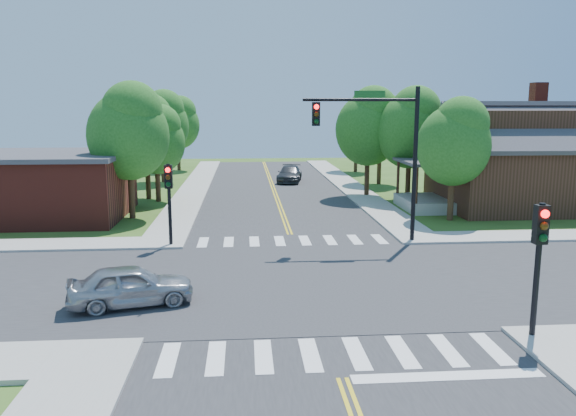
{
  "coord_description": "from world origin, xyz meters",
  "views": [
    {
      "loc": [
        -2.21,
        -19.57,
        6.3
      ],
      "look_at": [
        -0.45,
        3.01,
        2.2
      ],
      "focal_mm": 35.0,
      "sensor_mm": 36.0,
      "label": 1
    }
  ],
  "objects": [
    {
      "name": "ground",
      "position": [
        0.0,
        0.0,
        0.0
      ],
      "size": [
        100.0,
        100.0,
        0.0
      ],
      "primitive_type": "plane",
      "color": "#33531A",
      "rests_on": "ground"
    },
    {
      "name": "road_ns",
      "position": [
        0.0,
        0.0,
        0.02
      ],
      "size": [
        10.0,
        90.0,
        0.04
      ],
      "primitive_type": "cube",
      "color": "#2D2D30",
      "rests_on": "ground"
    },
    {
      "name": "road_ew",
      "position": [
        0.0,
        0.0,
        0.03
      ],
      "size": [
        90.0,
        10.0,
        0.04
      ],
      "primitive_type": "cube",
      "color": "#2D2D30",
      "rests_on": "ground"
    },
    {
      "name": "intersection_patch",
      "position": [
        0.0,
        0.0,
        0.0
      ],
      "size": [
        10.2,
        10.2,
        0.06
      ],
      "primitive_type": "cube",
      "color": "#2D2D30",
      "rests_on": "ground"
    },
    {
      "name": "sidewalk_ne",
      "position": [
        15.82,
        15.82,
        0.07
      ],
      "size": [
        40.0,
        40.0,
        0.14
      ],
      "color": "#9E9B93",
      "rests_on": "ground"
    },
    {
      "name": "sidewalk_nw",
      "position": [
        -15.82,
        15.82,
        0.07
      ],
      "size": [
        40.0,
        40.0,
        0.14
      ],
      "color": "#9E9B93",
      "rests_on": "ground"
    },
    {
      "name": "crosswalk_north",
      "position": [
        0.0,
        6.2,
        0.05
      ],
      "size": [
        8.85,
        2.0,
        0.01
      ],
      "color": "white",
      "rests_on": "ground"
    },
    {
      "name": "crosswalk_south",
      "position": [
        0.0,
        -6.2,
        0.05
      ],
      "size": [
        8.85,
        2.0,
        0.01
      ],
      "color": "white",
      "rests_on": "ground"
    },
    {
      "name": "centerline",
      "position": [
        0.0,
        0.0,
        0.05
      ],
      "size": [
        0.3,
        90.0,
        0.01
      ],
      "color": "yellow",
      "rests_on": "ground"
    },
    {
      "name": "stop_bar",
      "position": [
        2.5,
        -7.6,
        0.0
      ],
      "size": [
        4.6,
        0.45,
        0.09
      ],
      "primitive_type": "cube",
      "color": "white",
      "rests_on": "ground"
    },
    {
      "name": "signal_mast_ne",
      "position": [
        3.91,
        5.59,
        4.85
      ],
      "size": [
        5.3,
        0.42,
        7.2
      ],
      "color": "black",
      "rests_on": "ground"
    },
    {
      "name": "signal_pole_se",
      "position": [
        5.6,
        -5.62,
        2.66
      ],
      "size": [
        0.34,
        0.42,
        3.8
      ],
      "color": "black",
      "rests_on": "ground"
    },
    {
      "name": "signal_pole_nw",
      "position": [
        -5.6,
        5.58,
        2.66
      ],
      "size": [
        0.34,
        0.42,
        3.8
      ],
      "color": "black",
      "rests_on": "ground"
    },
    {
      "name": "house_ne",
      "position": [
        15.11,
        14.23,
        3.33
      ],
      "size": [
        13.05,
        8.8,
        7.11
      ],
      "color": "black",
      "rests_on": "ground"
    },
    {
      "name": "building_nw",
      "position": [
        -14.2,
        13.2,
        1.88
      ],
      "size": [
        10.4,
        8.4,
        3.73
      ],
      "color": "maroon",
      "rests_on": "ground"
    },
    {
      "name": "tree_e_a",
      "position": [
        9.38,
        10.57,
        4.5
      ],
      "size": [
        4.05,
        3.84,
        6.88
      ],
      "color": "#382314",
      "rests_on": "ground"
    },
    {
      "name": "tree_e_b",
      "position": [
        8.94,
        17.45,
        5.05
      ],
      "size": [
        4.53,
        4.3,
        7.7
      ],
      "color": "#382314",
      "rests_on": "ground"
    },
    {
      "name": "tree_e_c",
      "position": [
        8.93,
        25.68,
        4.83
      ],
      "size": [
        4.34,
        4.12,
        7.37
      ],
      "color": "#382314",
      "rests_on": "ground"
    },
    {
      "name": "tree_e_d",
      "position": [
        8.76,
        34.62,
        4.54
      ],
      "size": [
        4.08,
        3.87,
        6.93
      ],
      "color": "#382314",
      "rests_on": "ground"
    },
    {
      "name": "tree_w_a",
      "position": [
        -8.58,
        12.57,
        5.06
      ],
      "size": [
        4.55,
        4.32,
        7.73
      ],
      "color": "#382314",
      "rests_on": "ground"
    },
    {
      "name": "tree_w_b",
      "position": [
        -8.79,
        19.46,
        4.72
      ],
      "size": [
        4.24,
        4.03,
        7.21
      ],
      "color": "#382314",
      "rests_on": "ground"
    },
    {
      "name": "tree_w_c",
      "position": [
        -9.01,
        28.34,
        5.07
      ],
      "size": [
        4.55,
        4.33,
        7.74
      ],
      "color": "#382314",
      "rests_on": "ground"
    },
    {
      "name": "tree_w_d",
      "position": [
        -8.7,
        37.28,
        4.85
      ],
      "size": [
        4.35,
        4.14,
        7.4
      ],
      "color": "#382314",
      "rests_on": "ground"
    },
    {
      "name": "tree_house",
      "position": [
        6.49,
        19.21,
        5.08
      ],
      "size": [
        4.56,
        4.34,
        7.76
      ],
      "color": "#382314",
      "rests_on": "ground"
    },
    {
      "name": "tree_bldg",
      "position": [
        -7.95,
        18.3,
        4.25
      ],
      "size": [
        3.82,
        3.63,
        6.49
      ],
      "color": "#382314",
      "rests_on": "ground"
    },
    {
      "name": "car_silver",
      "position": [
        -5.87,
        -2.13,
        0.66
      ],
      "size": [
        3.37,
        4.62,
        1.33
      ],
      "primitive_type": "imported",
      "rotation": [
        0.0,
        0.0,
        1.81
      ],
      "color": "#A8AAAF",
      "rests_on": "ground"
    },
    {
      "name": "car_dgrey",
      "position": [
        1.57,
        27.31,
        0.67
      ],
      "size": [
        3.4,
        5.22,
        1.33
      ],
      "primitive_type": "imported",
      "rotation": [
        0.0,
        0.0,
        -0.17
      ],
      "color": "#333538",
      "rests_on": "ground"
    }
  ]
}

